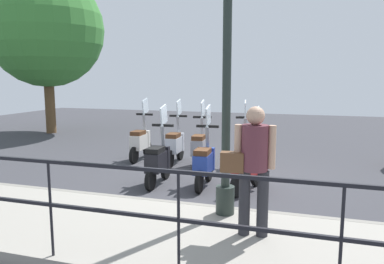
{
  "coord_description": "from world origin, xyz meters",
  "views": [
    {
      "loc": [
        -7.43,
        -1.86,
        2.09
      ],
      "look_at": [
        0.2,
        0.5,
        0.9
      ],
      "focal_mm": 35.0,
      "sensor_mm": 36.0,
      "label": 1
    }
  ],
  "objects_px": {
    "tree_large": "(46,30)",
    "scooter_near_2": "(158,160)",
    "scooter_far_2": "(175,144)",
    "pedestrian_with_bag": "(253,161)",
    "scooter_far_0": "(244,147)",
    "scooter_near_1": "(204,162)",
    "lamp_post_near": "(227,74)",
    "scooter_near_0": "(247,166)",
    "scooter_far_3": "(141,141)",
    "scooter_far_1": "(200,146)"
  },
  "relations": [
    {
      "from": "scooter_near_2",
      "to": "scooter_far_0",
      "type": "distance_m",
      "value": 2.35
    },
    {
      "from": "pedestrian_with_bag",
      "to": "scooter_near_2",
      "type": "xyz_separation_m",
      "value": [
        2.16,
        2.12,
        -0.6
      ]
    },
    {
      "from": "scooter_near_0",
      "to": "scooter_far_3",
      "type": "bearing_deg",
      "value": 75.36
    },
    {
      "from": "scooter_far_1",
      "to": "scooter_near_1",
      "type": "bearing_deg",
      "value": -165.46
    },
    {
      "from": "scooter_far_0",
      "to": "scooter_far_3",
      "type": "bearing_deg",
      "value": 81.67
    },
    {
      "from": "tree_large",
      "to": "scooter_near_2",
      "type": "xyz_separation_m",
      "value": [
        -5.1,
        -6.4,
        -3.27
      ]
    },
    {
      "from": "lamp_post_near",
      "to": "tree_large",
      "type": "height_order",
      "value": "tree_large"
    },
    {
      "from": "tree_large",
      "to": "scooter_far_2",
      "type": "distance_m",
      "value": 7.69
    },
    {
      "from": "scooter_far_0",
      "to": "scooter_far_2",
      "type": "distance_m",
      "value": 1.66
    },
    {
      "from": "scooter_near_0",
      "to": "scooter_far_1",
      "type": "distance_m",
      "value": 2.09
    },
    {
      "from": "scooter_near_2",
      "to": "scooter_far_2",
      "type": "xyz_separation_m",
      "value": [
        1.76,
        0.29,
        0.0
      ]
    },
    {
      "from": "scooter_far_0",
      "to": "pedestrian_with_bag",
      "type": "bearing_deg",
      "value": -178.26
    },
    {
      "from": "scooter_far_2",
      "to": "scooter_far_1",
      "type": "bearing_deg",
      "value": -101.44
    },
    {
      "from": "scooter_far_0",
      "to": "scooter_far_3",
      "type": "height_order",
      "value": "same"
    },
    {
      "from": "scooter_far_0",
      "to": "scooter_far_2",
      "type": "relative_size",
      "value": 1.0
    },
    {
      "from": "scooter_far_2",
      "to": "lamp_post_near",
      "type": "bearing_deg",
      "value": -152.21
    },
    {
      "from": "tree_large",
      "to": "scooter_near_0",
      "type": "bearing_deg",
      "value": -121.78
    },
    {
      "from": "lamp_post_near",
      "to": "tree_large",
      "type": "xyz_separation_m",
      "value": [
        6.64,
        8.05,
        1.63
      ]
    },
    {
      "from": "tree_large",
      "to": "scooter_far_0",
      "type": "bearing_deg",
      "value": -112.33
    },
    {
      "from": "pedestrian_with_bag",
      "to": "scooter_far_2",
      "type": "height_order",
      "value": "pedestrian_with_bag"
    },
    {
      "from": "pedestrian_with_bag",
      "to": "scooter_near_2",
      "type": "relative_size",
      "value": 1.03
    },
    {
      "from": "scooter_far_0",
      "to": "scooter_far_3",
      "type": "relative_size",
      "value": 1.0
    },
    {
      "from": "pedestrian_with_bag",
      "to": "scooter_far_2",
      "type": "relative_size",
      "value": 1.03
    },
    {
      "from": "lamp_post_near",
      "to": "scooter_far_3",
      "type": "height_order",
      "value": "lamp_post_near"
    },
    {
      "from": "lamp_post_near",
      "to": "scooter_far_0",
      "type": "bearing_deg",
      "value": 4.8
    },
    {
      "from": "lamp_post_near",
      "to": "scooter_far_1",
      "type": "xyz_separation_m",
      "value": [
        3.2,
        1.29,
        -1.64
      ]
    },
    {
      "from": "lamp_post_near",
      "to": "scooter_far_3",
      "type": "bearing_deg",
      "value": 40.29
    },
    {
      "from": "scooter_near_0",
      "to": "scooter_near_1",
      "type": "xyz_separation_m",
      "value": [
        0.05,
        0.83,
        0.0
      ]
    },
    {
      "from": "tree_large",
      "to": "scooter_near_2",
      "type": "distance_m",
      "value": 8.81
    },
    {
      "from": "scooter_near_2",
      "to": "scooter_far_0",
      "type": "xyz_separation_m",
      "value": [
        1.91,
        -1.37,
        0.0
      ]
    },
    {
      "from": "scooter_far_1",
      "to": "scooter_far_2",
      "type": "relative_size",
      "value": 1.0
    },
    {
      "from": "scooter_near_0",
      "to": "scooter_far_3",
      "type": "height_order",
      "value": "same"
    },
    {
      "from": "scooter_near_0",
      "to": "scooter_far_0",
      "type": "bearing_deg",
      "value": 27.75
    },
    {
      "from": "scooter_far_3",
      "to": "scooter_near_1",
      "type": "bearing_deg",
      "value": -130.59
    },
    {
      "from": "pedestrian_with_bag",
      "to": "scooter_far_3",
      "type": "distance_m",
      "value": 5.3
    },
    {
      "from": "tree_large",
      "to": "scooter_far_1",
      "type": "xyz_separation_m",
      "value": [
        -3.43,
        -6.76,
        -3.27
      ]
    },
    {
      "from": "tree_large",
      "to": "scooter_near_2",
      "type": "relative_size",
      "value": 3.78
    },
    {
      "from": "scooter_near_2",
      "to": "scooter_far_2",
      "type": "height_order",
      "value": "same"
    },
    {
      "from": "lamp_post_near",
      "to": "scooter_far_0",
      "type": "distance_m",
      "value": 3.83
    },
    {
      "from": "tree_large",
      "to": "scooter_near_1",
      "type": "relative_size",
      "value": 3.78
    },
    {
      "from": "pedestrian_with_bag",
      "to": "scooter_near_1",
      "type": "bearing_deg",
      "value": 23.64
    },
    {
      "from": "tree_large",
      "to": "scooter_far_3",
      "type": "height_order",
      "value": "tree_large"
    },
    {
      "from": "scooter_far_3",
      "to": "tree_large",
      "type": "bearing_deg",
      "value": 57.02
    },
    {
      "from": "scooter_far_0",
      "to": "scooter_far_2",
      "type": "bearing_deg",
      "value": 86.25
    },
    {
      "from": "tree_large",
      "to": "scooter_far_2",
      "type": "relative_size",
      "value": 3.78
    },
    {
      "from": "scooter_near_0",
      "to": "scooter_far_0",
      "type": "distance_m",
      "value": 1.87
    },
    {
      "from": "scooter_near_0",
      "to": "scooter_near_1",
      "type": "distance_m",
      "value": 0.83
    },
    {
      "from": "scooter_near_1",
      "to": "lamp_post_near",
      "type": "bearing_deg",
      "value": -157.8
    },
    {
      "from": "lamp_post_near",
      "to": "scooter_near_2",
      "type": "bearing_deg",
      "value": 47.05
    },
    {
      "from": "scooter_near_0",
      "to": "lamp_post_near",
      "type": "bearing_deg",
      "value": -165.42
    }
  ]
}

